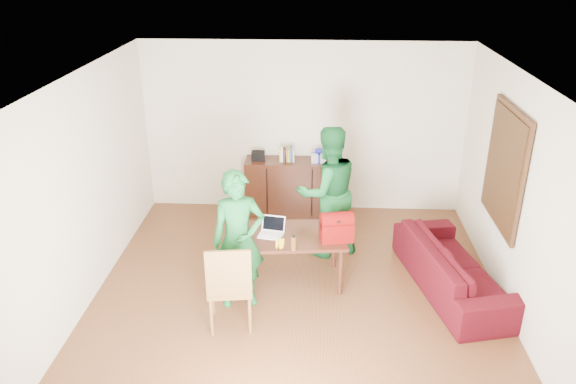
# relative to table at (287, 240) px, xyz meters

# --- Properties ---
(room) EXTENTS (5.20, 5.70, 2.90)m
(room) POSITION_rel_table_xyz_m (0.15, -0.37, 0.71)
(room) COLOR #412110
(room) RESTS_ON ground
(table) EXTENTS (1.51, 0.95, 0.68)m
(table) POSITION_rel_table_xyz_m (0.00, 0.00, 0.00)
(table) COLOR black
(table) RESTS_ON ground
(chair) EXTENTS (0.55, 0.53, 1.08)m
(chair) POSITION_rel_table_xyz_m (-0.59, -0.94, -0.28)
(chair) COLOR brown
(chair) RESTS_ON ground
(person_near) EXTENTS (0.71, 0.56, 1.70)m
(person_near) POSITION_rel_table_xyz_m (-0.54, -0.49, 0.26)
(person_near) COLOR #15612A
(person_near) RESTS_ON ground
(person_far) EXTENTS (1.10, 1.00, 1.84)m
(person_far) POSITION_rel_table_xyz_m (0.51, 0.79, 0.33)
(person_far) COLOR #15622B
(person_far) RESTS_ON ground
(laptop) EXTENTS (0.33, 0.26, 0.21)m
(laptop) POSITION_rel_table_xyz_m (-0.20, -0.04, 0.12)
(laptop) COLOR white
(laptop) RESTS_ON table
(bananas) EXTENTS (0.16, 0.13, 0.05)m
(bananas) POSITION_rel_table_xyz_m (-0.07, -0.35, 0.11)
(bananas) COLOR gold
(bananas) RESTS_ON table
(bottle) EXTENTS (0.07, 0.07, 0.20)m
(bottle) POSITION_rel_table_xyz_m (0.10, -0.37, 0.18)
(bottle) COLOR #5D3615
(bottle) RESTS_ON table
(red_bag) EXTENTS (0.43, 0.30, 0.29)m
(red_bag) POSITION_rel_table_xyz_m (0.61, -0.10, 0.22)
(red_bag) COLOR #6B0807
(red_bag) RESTS_ON table
(sofa) EXTENTS (1.28, 2.24, 0.62)m
(sofa) POSITION_rel_table_xyz_m (2.09, -0.05, -0.29)
(sofa) COLOR #340612
(sofa) RESTS_ON ground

